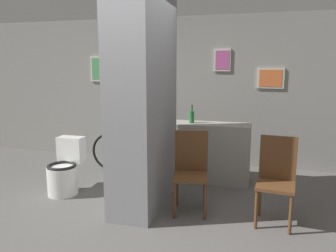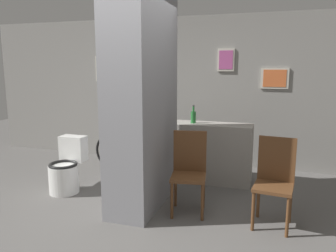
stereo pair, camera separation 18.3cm
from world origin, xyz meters
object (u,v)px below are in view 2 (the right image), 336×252
toilet (66,169)px  chair_near_pillar (189,169)px  chair_by_doorway (275,178)px  bicycle (137,152)px  bottle_tall (193,116)px

toilet → chair_near_pillar: (1.80, -0.11, 0.22)m
chair_by_doorway → bicycle: 2.50m
chair_near_pillar → chair_by_doorway: same height
chair_near_pillar → chair_by_doorway: 0.98m
chair_near_pillar → bottle_tall: bottle_tall is taller
toilet → bottle_tall: size_ratio=2.70×
bicycle → chair_by_doorway: bearing=-30.1°
chair_near_pillar → bicycle: chair_near_pillar is taller
chair_by_doorway → bottle_tall: (-1.19, 1.15, 0.47)m
toilet → chair_by_doorway: bearing=-3.4°
toilet → bottle_tall: bottle_tall is taller
toilet → chair_by_doorway: size_ratio=0.77×
toilet → bottle_tall: (1.59, 0.98, 0.69)m
chair_near_pillar → bicycle: size_ratio=0.63×
chair_by_doorway → bicycle: chair_by_doorway is taller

